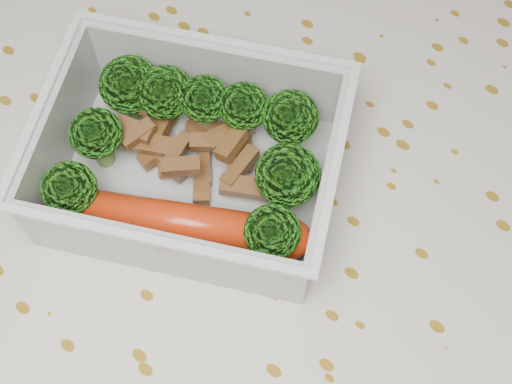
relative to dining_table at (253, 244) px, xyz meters
The scene contains 6 objects.
dining_table is the anchor object (origin of this frame).
tablecloth 0.05m from the dining_table, ahead, with size 1.46×0.96×0.19m.
lunch_container 0.12m from the dining_table, 153.24° to the right, with size 0.22×0.20×0.06m.
broccoli_florets 0.13m from the dining_table, behind, with size 0.17×0.15×0.05m.
meat_pile 0.12m from the dining_table, behind, with size 0.11×0.07×0.03m.
sausage 0.12m from the dining_table, 106.17° to the right, with size 0.14×0.09×0.02m.
Camera 1 is at (0.12, -0.16, 1.16)m, focal length 50.00 mm.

